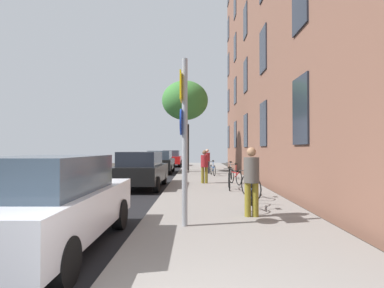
% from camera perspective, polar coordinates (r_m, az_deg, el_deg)
% --- Properties ---
extents(ground_plane, '(41.80, 41.80, 0.00)m').
position_cam_1_polar(ground_plane, '(17.46, -8.08, -6.71)').
color(ground_plane, '#332D28').
extents(road_asphalt, '(7.00, 38.00, 0.01)m').
position_cam_1_polar(road_asphalt, '(17.90, -14.78, -6.53)').
color(road_asphalt, black).
rests_on(road_asphalt, ground).
extents(sidewalk, '(4.20, 38.00, 0.12)m').
position_cam_1_polar(sidewalk, '(17.28, 3.55, -6.58)').
color(sidewalk, gray).
rests_on(sidewalk, ground).
extents(sign_post, '(0.16, 0.60, 3.56)m').
position_cam_1_polar(sign_post, '(6.44, -1.59, 2.49)').
color(sign_post, gray).
rests_on(sign_post, sidewalk).
extents(traffic_light, '(0.43, 0.24, 3.57)m').
position_cam_1_polar(traffic_light, '(23.39, -0.95, 1.03)').
color(traffic_light, black).
rests_on(traffic_light, sidewalk).
extents(tree_near, '(3.32, 3.32, 6.56)m').
position_cam_1_polar(tree_near, '(22.04, -1.33, 8.06)').
color(tree_near, brown).
rests_on(tree_near, sidewalk).
extents(bicycle_0, '(0.55, 1.61, 0.94)m').
position_cam_1_polar(bicycle_0, '(8.46, 10.99, -9.51)').
color(bicycle_0, black).
rests_on(bicycle_0, sidewalk).
extents(bicycle_1, '(0.52, 1.68, 0.97)m').
position_cam_1_polar(bicycle_1, '(10.54, 11.01, -7.75)').
color(bicycle_1, black).
rests_on(bicycle_1, sidewalk).
extents(bicycle_2, '(0.42, 1.63, 0.92)m').
position_cam_1_polar(bicycle_2, '(12.44, 7.02, -6.83)').
color(bicycle_2, black).
rests_on(bicycle_2, sidewalk).
extents(bicycle_3, '(0.53, 1.62, 0.98)m').
position_cam_1_polar(bicycle_3, '(14.21, 8.11, -5.98)').
color(bicycle_3, black).
rests_on(bicycle_3, sidewalk).
extents(bicycle_4, '(0.42, 1.75, 0.97)m').
position_cam_1_polar(bicycle_4, '(16.87, 7.26, -5.21)').
color(bicycle_4, black).
rests_on(bicycle_4, sidewalk).
extents(bicycle_5, '(0.42, 1.66, 0.94)m').
position_cam_1_polar(bicycle_5, '(18.89, 3.92, -4.80)').
color(bicycle_5, black).
rests_on(bicycle_5, sidewalk).
extents(pedestrian_0, '(0.41, 0.41, 1.67)m').
position_cam_1_polar(pedestrian_0, '(7.47, 11.16, -6.11)').
color(pedestrian_0, olive).
rests_on(pedestrian_0, sidewalk).
extents(pedestrian_1, '(0.44, 0.44, 1.57)m').
position_cam_1_polar(pedestrian_1, '(14.46, 2.37, -3.86)').
color(pedestrian_1, olive).
rests_on(pedestrian_1, sidewalk).
extents(pedestrian_2, '(0.50, 0.50, 1.63)m').
position_cam_1_polar(pedestrian_2, '(20.20, 2.89, -2.95)').
color(pedestrian_2, '#26262D').
rests_on(pedestrian_2, sidewalk).
extents(car_0, '(1.76, 4.35, 1.62)m').
position_cam_1_polar(car_0, '(5.73, -24.73, -9.97)').
color(car_0, silver).
rests_on(car_0, road_asphalt).
extents(car_1, '(1.98, 4.45, 1.62)m').
position_cam_1_polar(car_1, '(13.69, -9.56, -4.74)').
color(car_1, black).
rests_on(car_1, road_asphalt).
extents(car_2, '(1.84, 4.47, 1.62)m').
position_cam_1_polar(car_2, '(21.94, -5.98, -3.33)').
color(car_2, black).
rests_on(car_2, road_asphalt).
extents(car_3, '(1.91, 4.05, 1.62)m').
position_cam_1_polar(car_3, '(30.22, -3.88, -2.69)').
color(car_3, red).
rests_on(car_3, road_asphalt).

